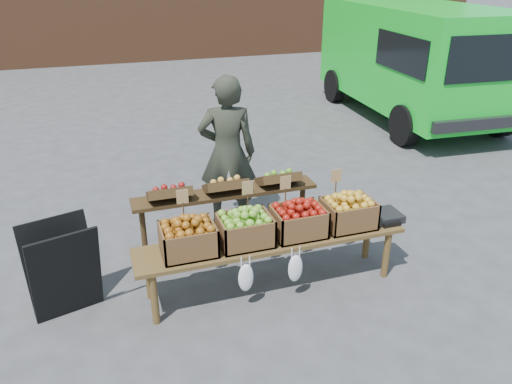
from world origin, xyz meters
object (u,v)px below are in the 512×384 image
object	(u,v)px
chalkboard_sign	(63,270)
crate_golden_apples	(188,239)
crate_russet_pears	(245,230)
crate_red_apples	(298,222)
vendor	(227,153)
display_bench	(272,263)
crate_green_apples	(348,213)
weighing_scale	(384,216)
delivery_van	(413,63)
back_table	(226,214)

from	to	relation	value
chalkboard_sign	crate_golden_apples	bearing A→B (deg)	-27.08
crate_russet_pears	crate_red_apples	world-z (taller)	same
crate_russet_pears	vendor	bearing A→B (deg)	81.05
vendor	chalkboard_sign	bearing A→B (deg)	46.80
display_bench	chalkboard_sign	bearing A→B (deg)	173.49
crate_green_apples	crate_red_apples	bearing A→B (deg)	180.00
crate_red_apples	weighing_scale	xyz separation A→B (m)	(0.97, 0.00, -0.10)
display_bench	crate_red_apples	world-z (taller)	crate_red_apples
delivery_van	crate_red_apples	bearing A→B (deg)	-129.78
delivery_van	crate_golden_apples	distance (m)	7.44
crate_red_apples	crate_green_apples	distance (m)	0.55
crate_golden_apples	crate_red_apples	xyz separation A→B (m)	(1.10, 0.00, 0.00)
delivery_van	chalkboard_sign	world-z (taller)	delivery_van
crate_russet_pears	crate_red_apples	size ratio (longest dim) A/B	1.00
vendor	crate_red_apples	size ratio (longest dim) A/B	3.78
delivery_van	crate_green_apples	bearing A→B (deg)	-126.11
back_table	crate_green_apples	size ratio (longest dim) A/B	4.20
vendor	crate_green_apples	xyz separation A→B (m)	(0.87, -1.46, -0.24)
vendor	crate_green_apples	distance (m)	1.71
crate_green_apples	weighing_scale	size ratio (longest dim) A/B	1.47
crate_golden_apples	crate_green_apples	size ratio (longest dim) A/B	1.00
delivery_van	vendor	size ratio (longest dim) A/B	2.67
vendor	crate_russet_pears	xyz separation A→B (m)	(-0.23, -1.46, -0.24)
chalkboard_sign	back_table	xyz separation A→B (m)	(1.69, 0.50, 0.05)
vendor	crate_russet_pears	bearing A→B (deg)	94.98
back_table	crate_red_apples	world-z (taller)	back_table
display_bench	weighing_scale	size ratio (longest dim) A/B	7.94
delivery_van	weighing_scale	distance (m)	6.03
chalkboard_sign	crate_russet_pears	size ratio (longest dim) A/B	1.88
crate_red_apples	weighing_scale	distance (m)	0.98
back_table	weighing_scale	xyz separation A→B (m)	(1.52, -0.72, 0.09)
crate_golden_apples	crate_russet_pears	world-z (taller)	same
vendor	weighing_scale	distance (m)	1.98
display_bench	back_table	bearing A→B (deg)	110.54
back_table	crate_russet_pears	distance (m)	0.74
weighing_scale	vendor	bearing A→B (deg)	131.63
crate_red_apples	crate_green_apples	xyz separation A→B (m)	(0.55, 0.00, 0.00)
back_table	display_bench	distance (m)	0.80
vendor	crate_green_apples	size ratio (longest dim) A/B	3.78
chalkboard_sign	crate_green_apples	world-z (taller)	chalkboard_sign
delivery_van	back_table	size ratio (longest dim) A/B	2.41
crate_red_apples	delivery_van	bearing A→B (deg)	46.81
delivery_van	crate_russet_pears	bearing A→B (deg)	-133.05
crate_russet_pears	back_table	bearing A→B (deg)	89.58
vendor	display_bench	distance (m)	1.60
back_table	crate_golden_apples	world-z (taller)	back_table
crate_green_apples	weighing_scale	world-z (taller)	crate_green_apples
crate_green_apples	chalkboard_sign	bearing A→B (deg)	175.41
vendor	crate_golden_apples	distance (m)	1.67
delivery_van	back_table	distance (m)	6.57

